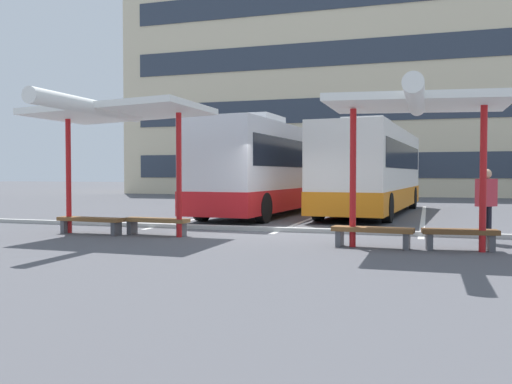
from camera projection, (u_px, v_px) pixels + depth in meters
The scene contains 15 objects.
ground_plane at pixel (275, 233), 15.07m from camera, with size 160.00×160.00×0.00m, color #515156.
terminal_building at pixel (377, 94), 44.12m from camera, with size 39.20×12.06×18.84m.
coach_bus_0 at pixel (270, 170), 21.81m from camera, with size 3.17×11.02×3.80m.
coach_bus_1 at pixel (373, 171), 22.05m from camera, with size 3.40×11.31×3.69m.
lane_stripe_0 at pixel (227, 213), 22.50m from camera, with size 0.16×14.00×0.01m, color white.
lane_stripe_1 at pixel (320, 215), 21.34m from camera, with size 0.16×14.00×0.01m, color white.
lane_stripe_2 at pixel (423, 217), 20.19m from camera, with size 0.16×14.00×0.01m, color white.
waiting_shelter_0 at pixel (116, 114), 14.11m from camera, with size 4.31×4.99×3.41m.
bench_0 at pixel (91, 221), 14.65m from camera, with size 1.94×0.53×0.45m.
bench_1 at pixel (156, 222), 14.39m from camera, with size 1.84×0.57×0.45m.
waiting_shelter_1 at pixel (416, 106), 11.37m from camera, with size 3.67×4.23×3.28m.
bench_2 at pixel (372, 232), 11.95m from camera, with size 1.79×0.58×0.45m.
bench_3 at pixel (460, 235), 11.52m from camera, with size 1.57×0.60×0.45m.
platform_kerb at pixel (278, 229), 15.33m from camera, with size 44.00×0.24×0.12m, color #ADADA8.
waiting_passenger_0 at pixel (486, 200), 12.78m from camera, with size 0.51×0.51×1.73m.
Camera 1 is at (4.01, -14.49, 1.62)m, focal length 38.44 mm.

